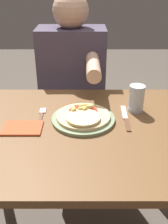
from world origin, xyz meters
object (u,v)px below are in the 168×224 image
Objects in this scene: pizza at (84,116)px; knife at (127,118)px; drinking_glass at (137,99)px; plate at (84,119)px; fork at (42,116)px; dining_table at (79,152)px; person_diner at (73,80)px.

pizza reaches higher than knife.
drinking_glass is (0.24, 0.09, 0.04)m from pizza.
plate is 1.53× the size of fork.
dining_table is at bearing -110.65° from pizza.
pizza is at bearing -10.81° from fork.
dining_table is 6.19× the size of fork.
knife is at bearing 5.41° from pizza.
plate is 1.22× the size of knife.
knife is at bearing -125.60° from drinking_glass.
dining_table is 0.63m from person_diner.
knife is 0.60m from person_diner.
knife reaches higher than dining_table.
plate is at bearing -159.56° from drinking_glass.
fork reaches higher than dining_table.
dining_table is 0.35m from drinking_glass.
person_diner is at bearing 94.30° from dining_table.
fork is at bearing 169.19° from pizza.
fork is at bearing 170.29° from plate.
person_diner is at bearing 96.90° from plate.
fork is 0.43m from drinking_glass.
knife is 0.18× the size of person_diner.
drinking_glass is at bearing 29.73° from dining_table.
fork is 0.54m from person_diner.
plate is 1.18× the size of pizza.
plate is at bearing 70.26° from dining_table.
pizza is 0.19m from fork.
knife is (0.18, 0.02, -0.02)m from pizza.
plate is at bearing -175.70° from knife.
person_diner is (-0.05, 0.62, 0.09)m from dining_table.
pizza is at bearing 69.35° from dining_table.
drinking_glass reaches higher than dining_table.
knife is 1.81× the size of drinking_glass.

